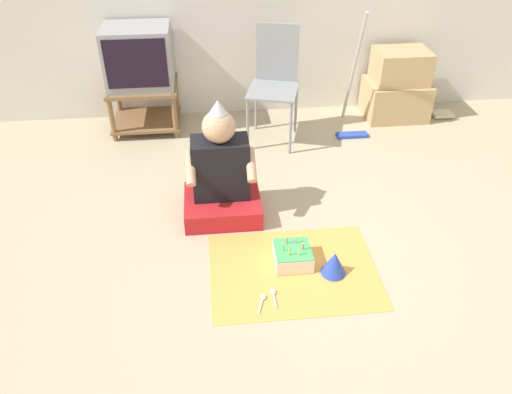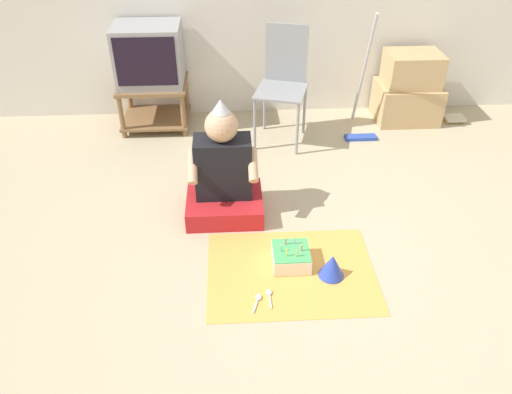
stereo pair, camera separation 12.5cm
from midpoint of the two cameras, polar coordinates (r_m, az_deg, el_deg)
name	(u,v)px [view 1 (the left image)]	position (r m, az deg, el deg)	size (l,w,h in m)	color
ground_plane	(328,267)	(3.15, 7.10, -7.98)	(16.00, 16.00, 0.00)	tan
tv_stand	(145,103)	(4.69, -13.34, 10.45)	(0.60, 0.52, 0.42)	olive
tv	(139,56)	(4.55, -14.06, 15.32)	(0.56, 0.46, 0.51)	#99999E
folding_chair	(275,77)	(4.31, 1.32, 13.52)	(0.51, 0.52, 0.97)	gray
cardboard_box_stack	(397,87)	(4.95, 15.13, 12.03)	(0.57, 0.45, 0.64)	tan
dust_mop	(353,101)	(4.54, 10.22, 10.78)	(0.28, 0.40, 1.10)	#2D4CB2
book_pile	(442,115)	(5.17, 19.80, 8.86)	(0.19, 0.15, 0.04)	#A88933
person_seated	(221,178)	(3.42, -5.05, 2.21)	(0.53, 0.45, 0.85)	red
party_cloth	(293,270)	(3.11, 3.13, -8.39)	(1.03, 0.77, 0.01)	#EFA84C
birthday_cake	(293,256)	(3.12, 3.07, -6.71)	(0.23, 0.23, 0.16)	#F4E0C6
party_hat_blue	(334,263)	(3.06, 7.77, -7.50)	(0.16, 0.16, 0.15)	blue
plastic_spoon_near	(273,294)	(2.95, 0.76, -11.02)	(0.04, 0.15, 0.01)	white
plastic_spoon_far	(262,299)	(2.93, -0.51, -11.58)	(0.06, 0.14, 0.01)	white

